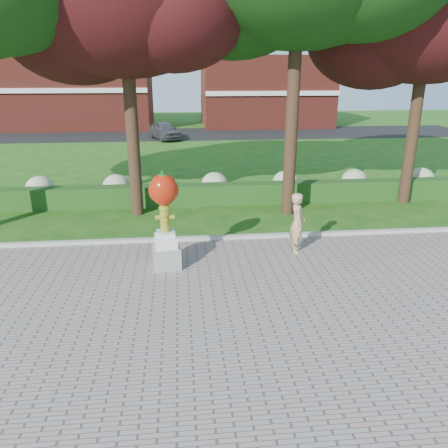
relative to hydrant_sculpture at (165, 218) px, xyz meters
name	(u,v)px	position (x,y,z in m)	size (l,w,h in m)	color
ground	(200,286)	(0.82, -1.13, -1.41)	(100.00, 100.00, 0.00)	#164F13
walkway	(212,401)	(0.82, -5.13, -1.39)	(40.00, 14.00, 0.04)	gray
curb	(195,239)	(0.82, 1.87, -1.33)	(40.00, 0.18, 0.15)	#ADADA5
lawn_hedge	(191,195)	(0.82, 5.87, -1.01)	(24.00, 0.70, 0.80)	#144617
hydrangea_row	(204,184)	(1.39, 6.87, -0.86)	(20.10, 1.10, 0.99)	#ABB187
street	(184,134)	(0.82, 26.87, -1.40)	(50.00, 8.00, 0.02)	black
building_left	(74,89)	(-9.18, 32.87, 2.09)	(14.00, 8.00, 7.00)	maroon
building_right	(265,91)	(8.82, 32.87, 1.79)	(12.00, 8.00, 6.40)	maroon
tree_far_right	(426,11)	(9.22, 5.45, 5.56)	(7.88, 6.72, 10.21)	black
hydrant_sculpture	(165,218)	(0.00, 0.00, 0.00)	(0.78, 0.78, 2.59)	gray
woman	(297,223)	(3.67, 0.67, -0.50)	(0.63, 0.42, 1.74)	tan
parked_car	(164,130)	(-0.71, 23.87, -0.71)	(1.60, 3.97, 1.35)	#45474D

